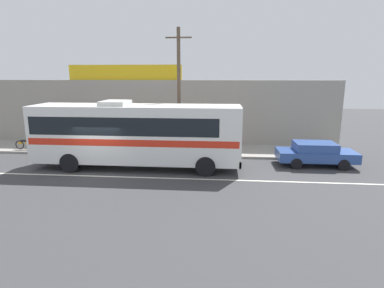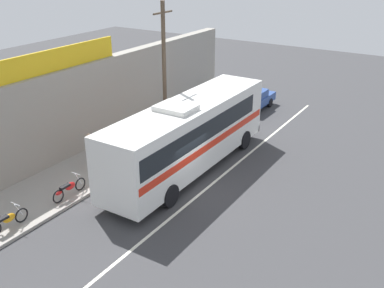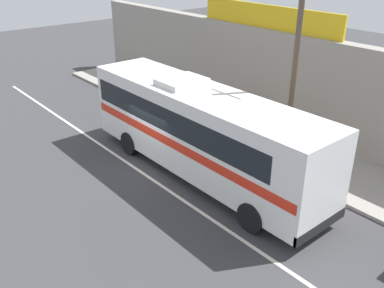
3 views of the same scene
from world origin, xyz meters
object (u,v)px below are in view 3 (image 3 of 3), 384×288
at_px(utility_pole, 294,72).
at_px(motorcycle_red, 176,109).
at_px(motorcycle_blue, 145,94).
at_px(intercity_bus, 199,127).
at_px(pedestrian_by_curb, 238,108).

relative_size(utility_pole, motorcycle_red, 4.03).
bearing_deg(utility_pole, motorcycle_blue, 178.93).
relative_size(intercity_bus, motorcycle_blue, 6.11).
bearing_deg(pedestrian_by_curb, intercity_bus, -63.04).
distance_m(intercity_bus, pedestrian_by_curb, 5.16).
bearing_deg(motorcycle_blue, intercity_bus, -19.99).
xyz_separation_m(motorcycle_blue, motorcycle_red, (3.14, -0.11, 0.00)).
bearing_deg(intercity_bus, motorcycle_blue, 160.01).
distance_m(intercity_bus, motorcycle_red, 6.26).
bearing_deg(motorcycle_blue, motorcycle_red, -2.03).
xyz_separation_m(utility_pole, motorcycle_red, (-7.39, 0.09, -3.63)).
relative_size(utility_pole, pedestrian_by_curb, 4.63).
xyz_separation_m(intercity_bus, utility_pole, (2.09, 2.87, 2.13)).
distance_m(motorcycle_blue, motorcycle_red, 3.14).
height_order(utility_pole, motorcycle_blue, utility_pole).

